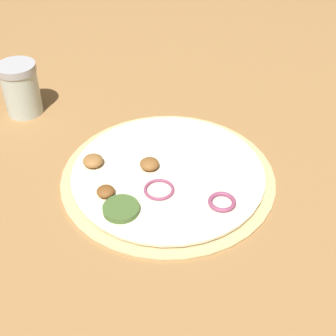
{
  "coord_description": "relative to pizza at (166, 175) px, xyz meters",
  "views": [
    {
      "loc": [
        -0.3,
        0.4,
        0.44
      ],
      "look_at": [
        0.0,
        0.0,
        0.02
      ],
      "focal_mm": 50.0,
      "sensor_mm": 36.0,
      "label": 1
    }
  ],
  "objects": [
    {
      "name": "ground_plane",
      "position": [
        -0.0,
        -0.0,
        -0.01
      ],
      "size": [
        3.0,
        3.0,
        0.0
      ],
      "primitive_type": "plane",
      "color": "#9E703F"
    },
    {
      "name": "pizza",
      "position": [
        0.0,
        0.0,
        0.0
      ],
      "size": [
        0.3,
        0.3,
        0.03
      ],
      "color": "#D6B77A",
      "rests_on": "ground_plane"
    },
    {
      "name": "spice_jar",
      "position": [
        0.3,
        0.01,
        0.04
      ],
      "size": [
        0.06,
        0.06,
        0.09
      ],
      "color": "silver",
      "rests_on": "ground_plane"
    }
  ]
}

